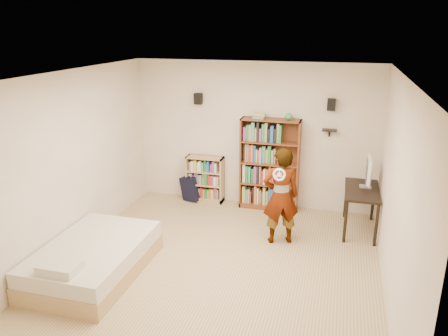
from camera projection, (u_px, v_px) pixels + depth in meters
The scene contains 14 objects.
ground at pixel (218, 268), 6.22m from camera, with size 4.50×5.00×0.01m, color tan.
room_shell at pixel (217, 149), 5.67m from camera, with size 4.52×5.02×2.71m.
crown_molding at pixel (217, 78), 5.38m from camera, with size 4.50×5.00×0.06m.
speaker_left at pixel (198, 99), 8.05m from camera, with size 0.14×0.12×0.20m, color black.
speaker_right at pixel (331, 105), 7.46m from camera, with size 0.14×0.12×0.20m, color black.
wall_shelf at pixel (329, 130), 7.61m from camera, with size 0.25×0.16×0.03m, color black.
tall_bookshelf at pixel (270, 165), 8.02m from camera, with size 1.08×0.31×1.70m, color brown, non-canonical shape.
low_bookshelf at pixel (205, 179), 8.48m from camera, with size 0.72×0.27×0.90m, color tan, non-canonical shape.
computer_desk at pixel (360, 210), 7.25m from camera, with size 0.54×1.09×0.74m, color black, non-canonical shape.
imac at pixel (367, 172), 7.14m from camera, with size 0.10×0.52×0.52m, color white, non-canonical shape.
daybed at pixel (93, 255), 6.00m from camera, with size 1.24×1.90×0.56m, color silver, non-canonical shape.
person at pixel (281, 196), 6.74m from camera, with size 0.57×0.37×1.55m, color black.
wii_wheel at pixel (279, 175), 6.34m from camera, with size 0.19×0.19×0.03m, color white.
navy_bag at pixel (190, 188), 8.55m from camera, with size 0.37×0.24×0.50m, color black, non-canonical shape.
Camera 1 is at (1.52, -5.25, 3.29)m, focal length 35.00 mm.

